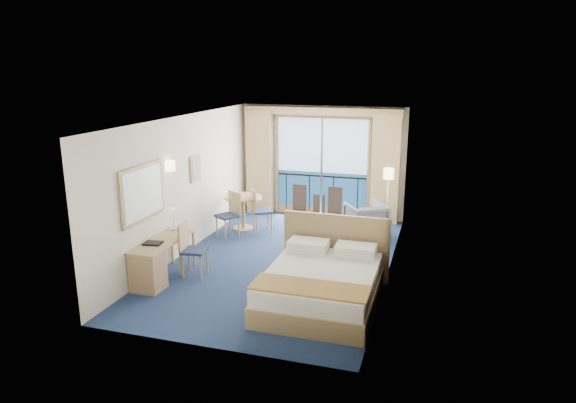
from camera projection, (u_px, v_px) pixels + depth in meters
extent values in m
plane|color=navy|center=(282.00, 261.00, 9.80)|extent=(6.50, 6.50, 0.00)
cube|color=beige|center=(322.00, 162.00, 12.47)|extent=(4.00, 0.02, 2.70)
cube|color=beige|center=(204.00, 252.00, 6.44)|extent=(4.00, 0.02, 2.70)
cube|color=beige|center=(184.00, 185.00, 10.02)|extent=(0.02, 6.50, 2.70)
cube|color=beige|center=(392.00, 200.00, 8.89)|extent=(0.02, 6.50, 2.70)
cube|color=silver|center=(282.00, 118.00, 9.11)|extent=(4.00, 6.50, 0.02)
cube|color=navy|center=(321.00, 194.00, 12.64)|extent=(2.20, 0.02, 1.08)
cube|color=silver|center=(322.00, 145.00, 12.33)|extent=(2.20, 0.02, 1.32)
cube|color=brown|center=(321.00, 211.00, 12.75)|extent=(2.20, 0.02, 0.20)
cube|color=black|center=(322.00, 176.00, 12.52)|extent=(2.20, 0.02, 0.04)
cube|color=#A18157|center=(323.00, 116.00, 12.14)|extent=(2.36, 0.03, 0.12)
cube|color=#A18157|center=(277.00, 166.00, 12.79)|extent=(0.06, 0.03, 2.40)
cube|color=#A18157|center=(369.00, 171.00, 12.14)|extent=(0.06, 0.03, 2.40)
cube|color=silver|center=(322.00, 168.00, 12.46)|extent=(0.05, 0.02, 2.40)
cube|color=#342317|center=(335.00, 201.00, 12.57)|extent=(0.35, 0.02, 0.70)
cube|color=#342317|center=(300.00, 198.00, 12.82)|extent=(0.35, 0.02, 0.70)
cube|color=#342317|center=(319.00, 204.00, 12.71)|extent=(0.30, 0.02, 0.45)
cube|color=black|center=(286.00, 191.00, 12.89)|extent=(0.02, 0.01, 0.90)
cube|color=black|center=(309.00, 193.00, 12.72)|extent=(0.03, 0.01, 0.90)
cube|color=black|center=(333.00, 195.00, 12.55)|extent=(0.03, 0.01, 0.90)
cube|color=black|center=(358.00, 197.00, 12.38)|extent=(0.02, 0.01, 0.90)
cube|color=tan|center=(260.00, 163.00, 12.75)|extent=(0.65, 0.22, 2.55)
cube|color=tan|center=(385.00, 170.00, 11.88)|extent=(0.65, 0.22, 2.55)
cube|color=#A18157|center=(322.00, 111.00, 12.01)|extent=(3.80, 0.25, 0.18)
cube|color=#A18157|center=(142.00, 193.00, 8.57)|extent=(0.04, 1.25, 0.95)
cube|color=silver|center=(144.00, 193.00, 8.56)|extent=(0.01, 1.12, 0.82)
cube|color=#A18157|center=(195.00, 168.00, 10.36)|extent=(0.03, 0.42, 0.52)
cube|color=gray|center=(196.00, 169.00, 10.35)|extent=(0.01, 0.34, 0.44)
cylinder|color=#FFE8B2|center=(170.00, 166.00, 9.31)|extent=(0.18, 0.18, 0.18)
cylinder|color=#FFE8B2|center=(389.00, 174.00, 8.64)|extent=(0.18, 0.18, 0.18)
cube|color=#A18157|center=(321.00, 296.00, 7.94)|extent=(1.69, 2.11, 0.32)
cube|color=white|center=(321.00, 279.00, 7.87)|extent=(1.63, 2.05, 0.26)
cube|color=#AF8544|center=(310.00, 288.00, 7.19)|extent=(1.67, 0.58, 0.03)
cube|color=white|center=(308.00, 246.00, 8.62)|extent=(0.65, 0.42, 0.19)
cube|color=white|center=(356.00, 251.00, 8.40)|extent=(0.65, 0.42, 0.19)
cube|color=#A18157|center=(336.00, 247.00, 8.86)|extent=(1.85, 0.06, 1.16)
cube|color=#A97E59|center=(373.00, 263.00, 8.95)|extent=(0.42, 0.40, 0.55)
cube|color=white|center=(373.00, 246.00, 8.88)|extent=(0.21, 0.19, 0.08)
imported|color=#4E525F|center=(366.00, 220.00, 11.16)|extent=(1.10, 1.11, 0.73)
cylinder|color=silver|center=(386.00, 234.00, 11.33)|extent=(0.21, 0.21, 0.03)
cylinder|color=silver|center=(387.00, 204.00, 11.15)|extent=(0.02, 0.02, 1.41)
cone|color=silver|center=(389.00, 172.00, 10.97)|extent=(0.19, 0.19, 0.17)
cube|color=#A18157|center=(162.00, 241.00, 8.85)|extent=(0.51, 1.48, 0.04)
cube|color=#A97E59|center=(148.00, 271.00, 8.47)|extent=(0.48, 0.44, 0.66)
cylinder|color=#A18157|center=(158.00, 255.00, 9.17)|extent=(0.05, 0.05, 0.66)
cylinder|color=#A18157|center=(180.00, 258.00, 9.05)|extent=(0.05, 0.05, 0.66)
cylinder|color=#A18157|center=(172.00, 246.00, 9.64)|extent=(0.05, 0.05, 0.66)
cylinder|color=#A18157|center=(194.00, 248.00, 9.52)|extent=(0.05, 0.05, 0.66)
cube|color=#202B4B|center=(194.00, 251.00, 9.03)|extent=(0.46, 0.46, 0.05)
cube|color=#A18157|center=(183.00, 236.00, 9.00)|extent=(0.09, 0.41, 0.49)
cylinder|color=#A18157|center=(201.00, 267.00, 8.90)|extent=(0.04, 0.04, 0.44)
cylinder|color=#A18157|center=(207.00, 261.00, 9.22)|extent=(0.04, 0.04, 0.44)
cylinder|color=#A18157|center=(183.00, 266.00, 8.96)|extent=(0.04, 0.04, 0.44)
cylinder|color=#A18157|center=(189.00, 259.00, 9.27)|extent=(0.04, 0.04, 0.44)
cube|color=black|center=(153.00, 243.00, 8.66)|extent=(0.33, 0.26, 0.03)
cylinder|color=silver|center=(174.00, 229.00, 9.39)|extent=(0.11, 0.11, 0.02)
cylinder|color=silver|center=(173.00, 220.00, 9.35)|extent=(0.01, 0.01, 0.35)
cone|color=silver|center=(173.00, 211.00, 9.30)|extent=(0.10, 0.10, 0.09)
cylinder|color=#A18157|center=(243.00, 197.00, 11.53)|extent=(0.85, 0.85, 0.04)
cylinder|color=#A18157|center=(243.00, 213.00, 11.63)|extent=(0.09, 0.09, 0.75)
cylinder|color=#A18157|center=(244.00, 228.00, 11.72)|extent=(0.47, 0.47, 0.03)
cube|color=#202B4B|center=(262.00, 211.00, 11.44)|extent=(0.58, 0.58, 0.05)
cube|color=#A18157|center=(253.00, 200.00, 11.33)|extent=(0.25, 0.38, 0.50)
cylinder|color=#A18157|center=(272.00, 223.00, 11.39)|extent=(0.04, 0.04, 0.45)
cylinder|color=#A18157|center=(268.00, 219.00, 11.70)|extent=(0.04, 0.04, 0.45)
cylinder|color=#A18157|center=(257.00, 224.00, 11.30)|extent=(0.04, 0.04, 0.45)
cylinder|color=#A18157|center=(254.00, 220.00, 11.62)|extent=(0.04, 0.04, 0.45)
cube|color=#202B4B|center=(227.00, 216.00, 11.07)|extent=(0.58, 0.58, 0.05)
cube|color=#A18157|center=(235.00, 203.00, 11.13)|extent=(0.38, 0.26, 0.50)
cylinder|color=#A18157|center=(217.00, 226.00, 11.15)|extent=(0.04, 0.04, 0.45)
cylinder|color=#A18157|center=(226.00, 230.00, 10.91)|extent=(0.04, 0.04, 0.45)
cylinder|color=#A18157|center=(230.00, 223.00, 11.37)|extent=(0.04, 0.04, 0.45)
cylinder|color=#A18157|center=(239.00, 227.00, 11.12)|extent=(0.04, 0.04, 0.45)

